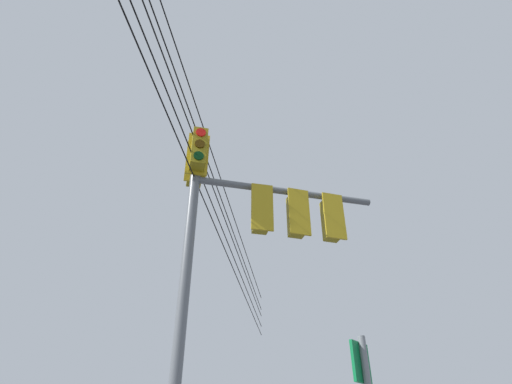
% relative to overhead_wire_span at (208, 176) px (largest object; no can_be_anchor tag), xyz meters
% --- Properties ---
extents(signal_mast_assembly, '(2.24, 3.77, 7.39)m').
position_rel_overhead_wire_span_xyz_m(signal_mast_assembly, '(0.53, 0.92, -1.75)').
color(signal_mast_assembly, slate).
rests_on(signal_mast_assembly, ground).
extents(overhead_wire_span, '(20.56, 2.08, 2.14)m').
position_rel_overhead_wire_span_xyz_m(overhead_wire_span, '(0.00, 0.00, 0.00)').
color(overhead_wire_span, black).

